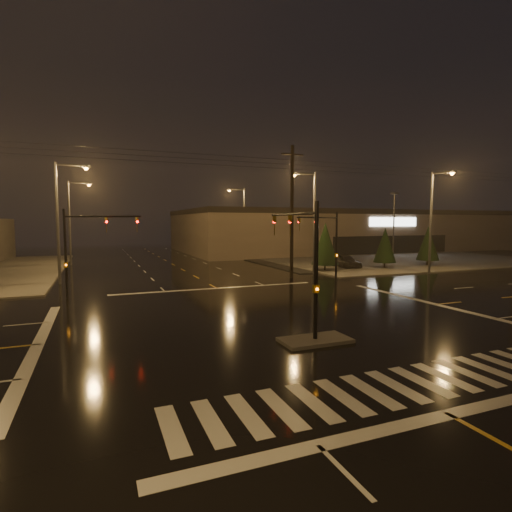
# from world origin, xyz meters

# --- Properties ---
(ground) EXTENTS (140.00, 140.00, 0.00)m
(ground) POSITION_xyz_m (0.00, 0.00, 0.00)
(ground) COLOR black
(ground) RESTS_ON ground
(sidewalk_ne) EXTENTS (36.00, 36.00, 0.12)m
(sidewalk_ne) POSITION_xyz_m (30.00, 30.00, 0.06)
(sidewalk_ne) COLOR #4B4843
(sidewalk_ne) RESTS_ON ground
(median_island) EXTENTS (3.00, 1.60, 0.15)m
(median_island) POSITION_xyz_m (0.00, -4.00, 0.07)
(median_island) COLOR #4B4843
(median_island) RESTS_ON ground
(crosswalk) EXTENTS (15.00, 2.60, 0.01)m
(crosswalk) POSITION_xyz_m (0.00, -9.00, 0.01)
(crosswalk) COLOR beige
(crosswalk) RESTS_ON ground
(stop_bar_near) EXTENTS (16.00, 0.50, 0.01)m
(stop_bar_near) POSITION_xyz_m (0.00, -11.00, 0.01)
(stop_bar_near) COLOR beige
(stop_bar_near) RESTS_ON ground
(stop_bar_far) EXTENTS (16.00, 0.50, 0.01)m
(stop_bar_far) POSITION_xyz_m (0.00, 11.00, 0.01)
(stop_bar_far) COLOR beige
(stop_bar_far) RESTS_ON ground
(parking_lot) EXTENTS (50.00, 24.00, 0.08)m
(parking_lot) POSITION_xyz_m (35.00, 28.00, 0.04)
(parking_lot) COLOR black
(parking_lot) RESTS_ON ground
(retail_building) EXTENTS (60.20, 28.30, 7.20)m
(retail_building) POSITION_xyz_m (35.00, 45.99, 3.84)
(retail_building) COLOR brown
(retail_building) RESTS_ON ground
(signal_mast_median) EXTENTS (0.25, 4.59, 6.00)m
(signal_mast_median) POSITION_xyz_m (0.00, -3.07, 3.75)
(signal_mast_median) COLOR black
(signal_mast_median) RESTS_ON ground
(signal_mast_ne) EXTENTS (4.84, 1.86, 6.00)m
(signal_mast_ne) POSITION_xyz_m (9.50, 10.14, 3.79)
(signal_mast_ne) COLOR black
(signal_mast_ne) RESTS_ON ground
(signal_mast_nw) EXTENTS (4.84, 1.86, 6.00)m
(signal_mast_nw) POSITION_xyz_m (-9.50, 10.14, 3.79)
(signal_mast_nw) COLOR black
(signal_mast_nw) RESTS_ON ground
(streetlight_1) EXTENTS (2.77, 0.32, 10.00)m
(streetlight_1) POSITION_xyz_m (-11.18, 18.00, 5.80)
(streetlight_1) COLOR #38383A
(streetlight_1) RESTS_ON ground
(streetlight_2) EXTENTS (2.77, 0.32, 10.00)m
(streetlight_2) POSITION_xyz_m (-11.18, 34.00, 5.80)
(streetlight_2) COLOR #38383A
(streetlight_2) RESTS_ON ground
(streetlight_3) EXTENTS (2.77, 0.32, 10.00)m
(streetlight_3) POSITION_xyz_m (11.18, 16.00, 5.80)
(streetlight_3) COLOR #38383A
(streetlight_3) RESTS_ON ground
(streetlight_4) EXTENTS (2.77, 0.32, 10.00)m
(streetlight_4) POSITION_xyz_m (11.18, 36.00, 5.80)
(streetlight_4) COLOR #38383A
(streetlight_4) RESTS_ON ground
(streetlight_6) EXTENTS (0.32, 2.77, 10.00)m
(streetlight_6) POSITION_xyz_m (22.00, 11.18, 5.80)
(streetlight_6) COLOR #38383A
(streetlight_6) RESTS_ON ground
(utility_pole_1) EXTENTS (2.20, 0.32, 12.00)m
(utility_pole_1) POSITION_xyz_m (8.00, 14.00, 6.13)
(utility_pole_1) COLOR black
(utility_pole_1) RESTS_ON ground
(conifer_0) EXTENTS (2.81, 2.81, 5.09)m
(conifer_0) POSITION_xyz_m (13.59, 17.30, 2.89)
(conifer_0) COLOR black
(conifer_0) RESTS_ON ground
(conifer_1) EXTENTS (2.45, 2.45, 4.54)m
(conifer_1) POSITION_xyz_m (21.02, 16.93, 2.62)
(conifer_1) COLOR black
(conifer_1) RESTS_ON ground
(conifer_2) EXTENTS (2.55, 2.55, 4.69)m
(conifer_2) POSITION_xyz_m (27.48, 17.19, 2.69)
(conifer_2) COLOR black
(conifer_2) RESTS_ON ground
(car_parked) EXTENTS (1.87, 4.60, 1.56)m
(car_parked) POSITION_xyz_m (17.29, 19.10, 0.78)
(car_parked) COLOR black
(car_parked) RESTS_ON ground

